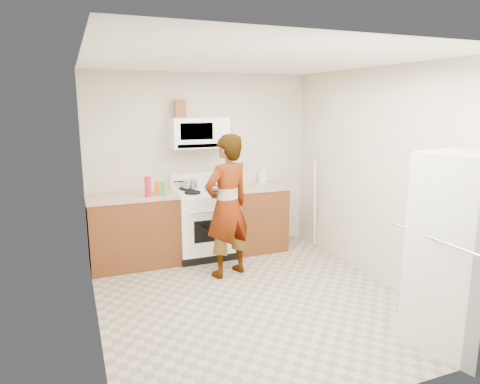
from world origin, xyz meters
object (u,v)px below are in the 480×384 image
person (227,206)px  kettle (263,177)px  gas_range (203,222)px  microwave (199,133)px  fridge (464,252)px  saucepan (190,184)px

person → kettle: 1.35m
gas_range → microwave: (0.00, 0.13, 1.21)m
microwave → kettle: 1.22m
fridge → saucepan: 3.47m
gas_range → saucepan: size_ratio=5.52×
person → saucepan: (-0.22, 0.89, 0.14)m
gas_range → saucepan: gas_range is taller
microwave → fridge: 3.51m
microwave → fridge: bearing=-65.5°
microwave → person: 1.22m
person → kettle: bearing=-152.4°
fridge → person: bearing=106.6°
microwave → kettle: microwave is taller
person → fridge: 2.58m
fridge → gas_range: bearing=101.0°
gas_range → person: size_ratio=0.65×
gas_range → kettle: gas_range is taller
saucepan → kettle: bearing=4.7°
gas_range → fridge: 3.31m
fridge → kettle: fridge is taller
microwave → kettle: size_ratio=4.68×
gas_range → person: (0.08, -0.76, 0.39)m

